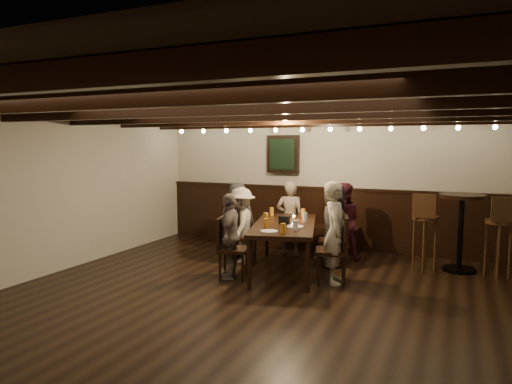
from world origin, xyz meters
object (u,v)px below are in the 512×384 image
at_px(chair_left_far, 232,260).
at_px(bar_stool_right, 498,247).
at_px(person_bench_centre, 290,218).
at_px(bar_stool_left, 424,242).
at_px(chair_left_near, 243,247).
at_px(person_bench_left, 238,219).
at_px(person_bench_right, 343,221).
at_px(person_right_far, 335,232).
at_px(chair_right_near, 332,250).
at_px(chair_right_far, 333,262).
at_px(high_top_table, 461,221).
at_px(person_left_near, 241,225).
at_px(dining_table, 285,227).
at_px(person_left_far, 230,236).
at_px(person_right_near, 334,225).

height_order(chair_left_far, bar_stool_right, bar_stool_right).
bearing_deg(person_bench_centre, bar_stool_left, 162.28).
bearing_deg(bar_stool_right, chair_left_near, 178.51).
relative_size(person_bench_left, person_bench_right, 0.98).
xyz_separation_m(chair_left_near, person_right_far, (1.65, -0.48, 0.45)).
height_order(chair_right_near, chair_right_far, chair_right_far).
distance_m(chair_right_far, bar_stool_right, 2.46).
height_order(person_bench_right, high_top_table, person_bench_right).
distance_m(person_bench_centre, high_top_table, 2.72).
bearing_deg(chair_left_far, person_bench_left, -172.35).
height_order(chair_left_far, person_bench_centre, person_bench_centre).
bearing_deg(high_top_table, bar_stool_left, -157.56).
bearing_deg(chair_right_near, person_left_near, 90.00).
relative_size(dining_table, person_right_far, 1.51).
relative_size(chair_left_near, chair_left_far, 0.96).
xyz_separation_m(chair_left_near, person_left_far, (0.21, -0.88, 0.36)).
bearing_deg(person_right_near, chair_right_far, 178.08).
bearing_deg(chair_right_near, person_bench_centre, 50.11).
distance_m(chair_right_near, person_left_far, 1.76).
bearing_deg(person_right_near, bar_stool_left, -93.17).
relative_size(person_bench_centre, person_right_near, 0.99).
distance_m(person_bench_right, person_right_far, 1.36).
xyz_separation_m(person_bench_centre, high_top_table, (2.72, 0.12, 0.13)).
height_order(person_left_far, person_right_near, person_right_near).
relative_size(person_right_far, bar_stool_left, 1.19).
bearing_deg(dining_table, person_bench_centre, 90.00).
bearing_deg(person_left_far, bar_stool_right, 98.97).
distance_m(chair_left_near, person_right_near, 1.52).
relative_size(person_bench_left, person_right_far, 0.89).
distance_m(person_left_near, person_right_near, 1.50).
xyz_separation_m(dining_table, person_bench_centre, (-0.28, 1.01, -0.03)).
distance_m(person_bench_right, person_right_near, 0.47).
xyz_separation_m(chair_left_near, chair_right_near, (1.38, 0.38, -0.00)).
bearing_deg(person_right_far, bar_stool_left, -58.86).
relative_size(person_left_far, person_right_near, 0.95).
bearing_deg(chair_left_far, chair_left_near, 179.96).
height_order(dining_table, high_top_table, high_top_table).
distance_m(person_bench_left, person_left_near, 0.47).
relative_size(chair_left_near, person_left_near, 0.69).
xyz_separation_m(person_bench_left, person_bench_right, (1.74, 0.48, 0.01)).
distance_m(high_top_table, bar_stool_left, 0.63).
bearing_deg(person_bench_centre, person_left_near, 38.66).
relative_size(person_right_near, bar_stool_right, 1.09).
bearing_deg(person_right_far, person_right_near, -0.00).
bearing_deg(bar_stool_left, person_bench_left, -170.09).
bearing_deg(person_bench_left, bar_stool_left, 170.11).
distance_m(chair_right_far, person_right_far, 0.43).
height_order(person_right_near, bar_stool_left, person_right_near).
bearing_deg(person_bench_right, person_left_far, 39.29).
height_order(chair_left_far, person_bench_right, person_bench_right).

